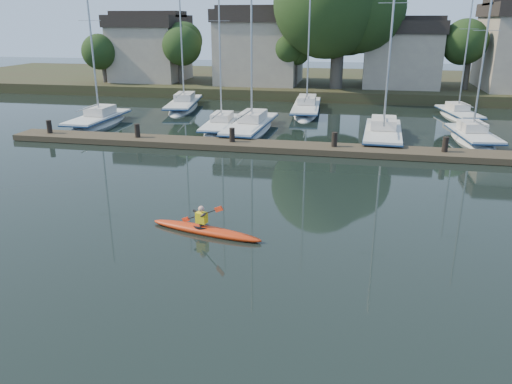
% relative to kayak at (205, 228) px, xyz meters
% --- Properties ---
extents(ground, '(160.00, 160.00, 0.00)m').
position_rel_kayak_xyz_m(ground, '(0.90, -1.61, -0.17)').
color(ground, black).
rests_on(ground, ground).
extents(kayak, '(4.43, 1.56, 1.41)m').
position_rel_kayak_xyz_m(kayak, '(0.00, 0.00, 0.00)').
color(kayak, '#B82D0E').
rests_on(kayak, ground).
extents(dock, '(34.00, 2.00, 1.80)m').
position_rel_kayak_xyz_m(dock, '(0.90, 12.39, 0.03)').
color(dock, '#433726').
rests_on(dock, ground).
extents(sailboat_0, '(2.26, 7.94, 12.58)m').
position_rel_kayak_xyz_m(sailboat_0, '(-13.35, 17.22, -0.38)').
color(sailboat_0, silver).
rests_on(sailboat_0, ground).
extents(sailboat_1, '(2.24, 7.65, 12.38)m').
position_rel_kayak_xyz_m(sailboat_1, '(-4.19, 17.49, -0.34)').
color(sailboat_1, silver).
rests_on(sailboat_1, ground).
extents(sailboat_2, '(2.69, 9.66, 15.83)m').
position_rel_kayak_xyz_m(sailboat_2, '(-1.98, 17.10, -0.37)').
color(sailboat_2, silver).
rests_on(sailboat_2, ground).
extents(sailboat_3, '(2.69, 8.89, 14.19)m').
position_rel_kayak_xyz_m(sailboat_3, '(6.76, 16.30, -0.38)').
color(sailboat_3, silver).
rests_on(sailboat_3, ground).
extents(sailboat_4, '(2.89, 7.03, 11.61)m').
position_rel_kayak_xyz_m(sailboat_4, '(12.28, 17.02, -0.36)').
color(sailboat_4, silver).
rests_on(sailboat_4, ground).
extents(sailboat_5, '(3.59, 9.50, 15.36)m').
position_rel_kayak_xyz_m(sailboat_5, '(-9.61, 25.24, -0.36)').
color(sailboat_5, silver).
rests_on(sailboat_5, ground).
extents(sailboat_6, '(2.68, 10.34, 16.28)m').
position_rel_kayak_xyz_m(sailboat_6, '(0.94, 25.55, -0.36)').
color(sailboat_6, silver).
rests_on(sailboat_6, ground).
extents(sailboat_7, '(3.27, 7.33, 11.44)m').
position_rel_kayak_xyz_m(sailboat_7, '(12.85, 25.37, -0.34)').
color(sailboat_7, silver).
rests_on(sailboat_7, ground).
extents(shore, '(90.00, 25.25, 12.75)m').
position_rel_kayak_xyz_m(shore, '(2.52, 38.68, 3.06)').
color(shore, '#2E371B').
rests_on(shore, ground).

